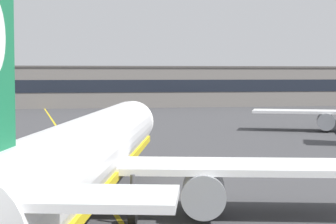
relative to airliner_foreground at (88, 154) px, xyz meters
name	(u,v)px	position (x,y,z in m)	size (l,w,h in m)	color
taxiway_centreline	(87,172)	(0.66, 14.61, -3.37)	(0.30, 180.00, 0.01)	yellow
airliner_foreground	(88,154)	(0.00, 0.00, 0.00)	(32.22, 40.98, 11.65)	white
safety_cone_by_nose_gear	(92,166)	(1.14, 16.37, -3.11)	(0.44, 0.44, 0.55)	orange
terminal_building	(47,87)	(-3.77, 109.96, 1.39)	(154.36, 12.40, 9.51)	slate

